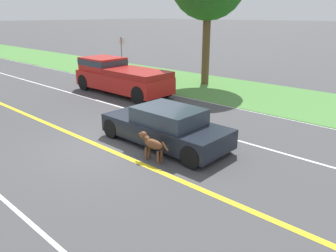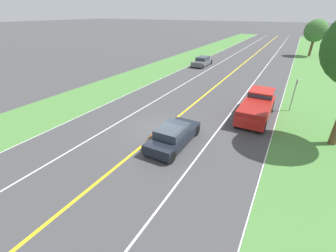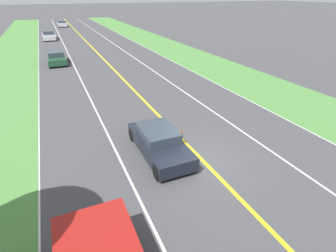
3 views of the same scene
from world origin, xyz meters
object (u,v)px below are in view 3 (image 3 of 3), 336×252
object	(u,v)px
ego_car	(159,142)
car_trailing_near	(57,58)
car_trailing_mid	(49,35)
car_trailing_far	(62,24)
dog	(177,134)

from	to	relation	value
ego_car	car_trailing_near	size ratio (longest dim) A/B	0.99
car_trailing_mid	car_trailing_far	size ratio (longest dim) A/B	1.06
car_trailing_mid	car_trailing_far	bearing A→B (deg)	-100.15
dog	car_trailing_mid	bearing A→B (deg)	-84.88
dog	car_trailing_mid	world-z (taller)	car_trailing_mid
car_trailing_mid	car_trailing_near	bearing A→B (deg)	90.68
car_trailing_near	car_trailing_far	distance (m)	36.66
car_trailing_near	car_trailing_mid	size ratio (longest dim) A/B	0.95
car_trailing_near	car_trailing_mid	bearing A→B (deg)	-89.32
car_trailing_far	car_trailing_mid	bearing A→B (deg)	79.85
ego_car	dog	xyz separation A→B (m)	(-1.21, -0.54, -0.07)
dog	car_trailing_far	bearing A→B (deg)	-90.54
ego_car	car_trailing_far	bearing A→B (deg)	-89.67
ego_car	dog	distance (m)	1.33
ego_car	car_trailing_near	bearing A→B (deg)	-80.77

